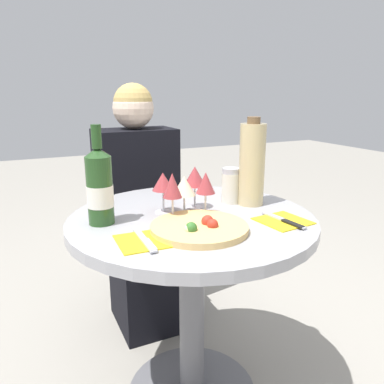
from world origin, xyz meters
TOP-DOWN VIEW (x-y plane):
  - dining_table at (0.00, 0.00)m, footprint 0.84×0.84m
  - chair_behind_diner at (0.02, 0.78)m, footprint 0.36×0.36m
  - seated_diner at (0.02, 0.63)m, footprint 0.40×0.48m
  - pizza_large at (-0.04, -0.14)m, footprint 0.30×0.30m
  - wine_bottle at (-0.30, 0.06)m, footprint 0.08×0.08m
  - tall_carafe at (0.26, 0.03)m, footprint 0.10×0.10m
  - sugar_shaker at (0.20, 0.08)m, footprint 0.07×0.07m
  - wine_glass_front_right at (0.05, -0.01)m, footprint 0.07×0.07m
  - wine_glass_front_left at (-0.07, -0.01)m, footprint 0.06×0.06m
  - wine_glass_center at (-0.01, 0.03)m, footprint 0.08×0.08m
  - wine_glass_back_left at (-0.07, 0.08)m, footprint 0.08×0.08m
  - wine_glass_back_right at (0.05, 0.08)m, footprint 0.08×0.08m
  - place_setting_left at (-0.22, -0.15)m, footprint 0.15×0.19m
  - place_setting_right at (0.25, -0.19)m, footprint 0.17×0.19m

SIDE VIEW (x-z plane):
  - chair_behind_diner at x=0.02m, z-range -0.01..0.90m
  - seated_diner at x=0.02m, z-range -0.06..1.14m
  - dining_table at x=0.00m, z-range 0.18..0.93m
  - place_setting_left at x=-0.22m, z-range 0.74..0.75m
  - place_setting_right at x=0.25m, z-range 0.74..0.75m
  - pizza_large at x=-0.04m, z-range 0.73..0.78m
  - sugar_shaker at x=0.20m, z-range 0.74..0.88m
  - wine_glass_center at x=-0.01m, z-range 0.78..0.91m
  - wine_glass_back_left at x=-0.07m, z-range 0.78..0.92m
  - wine_glass_front_right at x=0.05m, z-range 0.78..0.93m
  - wine_glass_front_left at x=-0.07m, z-range 0.78..0.94m
  - wine_glass_back_right at x=0.05m, z-range 0.78..0.94m
  - wine_bottle at x=-0.30m, z-range 0.71..1.03m
  - tall_carafe at x=0.26m, z-range 0.74..1.06m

